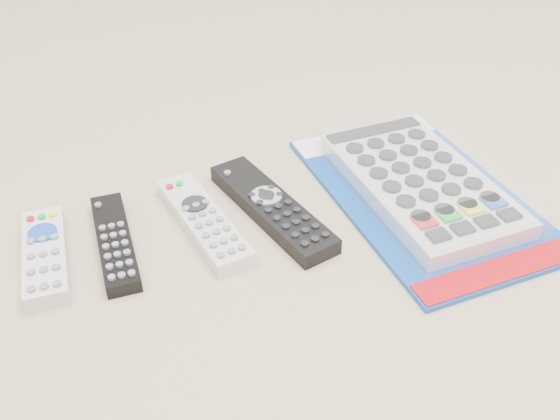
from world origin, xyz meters
name	(u,v)px	position (x,y,z in m)	size (l,w,h in m)	color
remote_small_grey	(45,255)	(-0.24, 0.02, 0.01)	(0.07, 0.16, 0.02)	silver
remote_slim_black	(115,242)	(-0.16, 0.01, 0.01)	(0.06, 0.17, 0.02)	black
remote_silver_dvd	(203,221)	(-0.06, 0.00, 0.01)	(0.06, 0.19, 0.02)	silver
remote_large_black	(272,208)	(0.02, -0.01, 0.01)	(0.08, 0.22, 0.02)	black
jumbo_remote_packaged	(421,181)	(0.21, -0.06, 0.02)	(0.23, 0.36, 0.05)	#0D3F96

